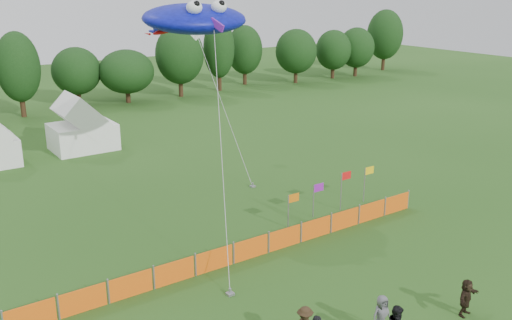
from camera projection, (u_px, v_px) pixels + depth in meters
treeline at (44, 70)px, 56.03m from camera, size 104.57×8.78×8.36m
tent_right at (82, 128)px, 43.92m from camera, size 4.72×3.78×3.33m
barrier_fence at (251, 248)px, 26.77m from camera, size 21.90×0.06×1.00m
flag_row at (331, 190)px, 31.81m from camera, size 6.73×0.49×2.22m
spectator_e at (381, 315)px, 20.89m from camera, size 0.85×0.63×1.59m
spectator_f at (466, 297)px, 22.12m from camera, size 1.48×0.73×1.52m
stingray_kite at (192, 19)px, 30.40m from camera, size 6.99×17.23×11.66m
small_kite_white at (212, 77)px, 40.00m from camera, size 2.18×9.73×9.45m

